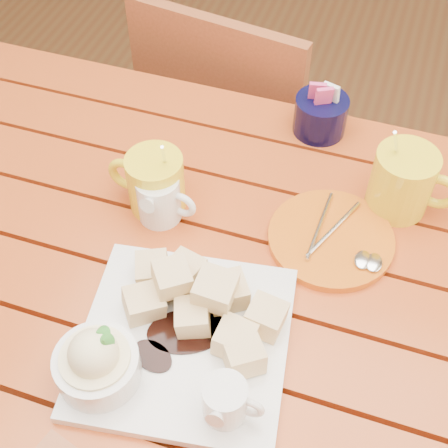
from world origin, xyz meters
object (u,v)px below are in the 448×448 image
(orange_saucer, at_px, (332,239))
(dessert_plate, at_px, (168,339))
(coffee_mug_left, at_px, (154,182))
(chair_far, at_px, (236,132))
(coffee_mug_right, at_px, (404,181))
(table, at_px, (206,296))

(orange_saucer, bearing_deg, dessert_plate, -123.33)
(coffee_mug_left, relative_size, chair_far, 0.18)
(dessert_plate, distance_m, chair_far, 0.82)
(coffee_mug_right, bearing_deg, chair_far, 139.94)
(table, height_order, chair_far, chair_far)
(coffee_mug_left, xyz_separation_m, coffee_mug_right, (0.37, 0.12, 0.00))
(dessert_plate, height_order, orange_saucer, dessert_plate)
(table, height_order, coffee_mug_left, coffee_mug_left)
(table, height_order, coffee_mug_right, coffee_mug_right)
(table, xyz_separation_m, coffee_mug_left, (-0.11, 0.08, 0.16))
(dessert_plate, xyz_separation_m, coffee_mug_right, (0.25, 0.37, 0.02))
(orange_saucer, bearing_deg, coffee_mug_right, 52.14)
(coffee_mug_left, bearing_deg, table, -33.10)
(table, distance_m, coffee_mug_left, 0.21)
(dessert_plate, relative_size, coffee_mug_left, 2.10)
(table, relative_size, coffee_mug_right, 7.28)
(dessert_plate, height_order, coffee_mug_right, coffee_mug_right)
(coffee_mug_left, bearing_deg, chair_far, 94.98)
(dessert_plate, distance_m, coffee_mug_left, 0.27)
(table, xyz_separation_m, coffee_mug_right, (0.26, 0.20, 0.16))
(coffee_mug_right, distance_m, chair_far, 0.65)
(table, bearing_deg, orange_saucer, 27.16)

